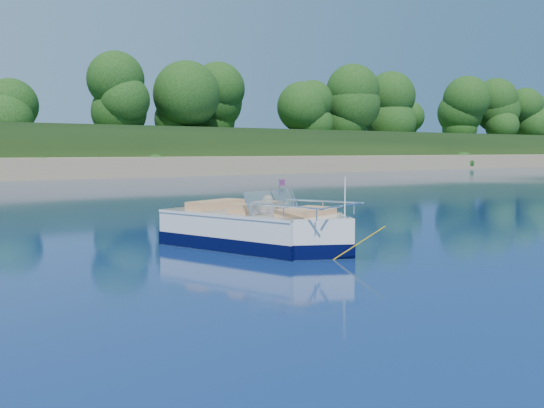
{
  "coord_description": "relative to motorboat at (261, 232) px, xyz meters",
  "views": [
    {
      "loc": [
        -10.01,
        -8.42,
        2.01
      ],
      "look_at": [
        -2.57,
        2.41,
        0.85
      ],
      "focal_mm": 40.0,
      "sensor_mm": 36.0,
      "label": 1
    }
  ],
  "objects": [
    {
      "name": "ground",
      "position": [
        3.16,
        -1.94,
        -0.33
      ],
      "size": [
        160.0,
        160.0,
        0.0
      ],
      "primitive_type": "plane",
      "color": "#0A1947",
      "rests_on": "ground"
    },
    {
      "name": "treeline",
      "position": [
        3.2,
        39.07,
        5.21
      ],
      "size": [
        150.0,
        7.12,
        8.19
      ],
      "color": "black",
      "rests_on": "ground"
    },
    {
      "name": "motorboat",
      "position": [
        0.0,
        0.0,
        0.0
      ],
      "size": [
        2.87,
        4.98,
        1.73
      ],
      "rotation": [
        0.0,
        0.0,
        0.33
      ],
      "color": "white",
      "rests_on": "ground"
    },
    {
      "name": "tow_tube",
      "position": [
        1.4,
        1.89,
        -0.23
      ],
      "size": [
        1.93,
        1.93,
        0.39
      ],
      "rotation": [
        0.0,
        0.0,
        -0.41
      ],
      "color": "#FFB600",
      "rests_on": "ground"
    },
    {
      "name": "boy",
      "position": [
        1.31,
        1.83,
        -0.33
      ],
      "size": [
        0.62,
        0.86,
        1.54
      ],
      "primitive_type": "imported",
      "rotation": [
        0.0,
        -0.17,
        1.96
      ],
      "color": "tan",
      "rests_on": "ground"
    }
  ]
}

